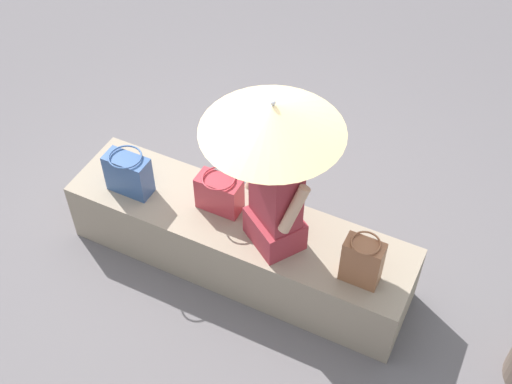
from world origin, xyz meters
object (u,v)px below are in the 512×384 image
person_seated (276,199)px  tote_bag_canvas (362,261)px  parasol (273,118)px  shoulder_bag_spare (219,193)px  handbag_black (128,174)px

person_seated → tote_bag_canvas: person_seated is taller
parasol → shoulder_bag_spare: 0.96m
person_seated → tote_bag_canvas: (-0.60, 0.05, -0.22)m
parasol → handbag_black: 1.34m
handbag_black → shoulder_bag_spare: size_ratio=1.06×
person_seated → parasol: size_ratio=0.80×
parasol → shoulder_bag_spare: size_ratio=3.74×
handbag_black → shoulder_bag_spare: (-0.63, -0.13, -0.02)m
shoulder_bag_spare → tote_bag_canvas: bearing=172.3°
handbag_black → person_seated: bearing=-178.1°
tote_bag_canvas → shoulder_bag_spare: tote_bag_canvas is taller
tote_bag_canvas → shoulder_bag_spare: 1.06m
tote_bag_canvas → handbag_black: bearing=-0.5°
shoulder_bag_spare → person_seated: bearing=168.4°
parasol → tote_bag_canvas: bearing=174.5°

